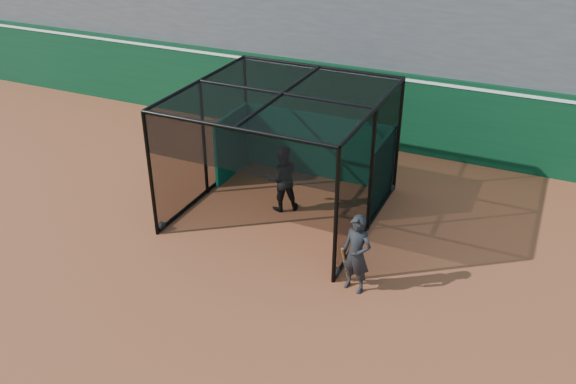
% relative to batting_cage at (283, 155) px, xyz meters
% --- Properties ---
extents(ground, '(120.00, 120.00, 0.00)m').
position_rel_batting_cage_xyz_m(ground, '(0.15, -3.40, -1.60)').
color(ground, brown).
rests_on(ground, ground).
extents(outfield_wall, '(50.00, 0.50, 2.50)m').
position_rel_batting_cage_xyz_m(outfield_wall, '(0.15, 5.10, -0.31)').
color(outfield_wall, '#09321A').
rests_on(outfield_wall, ground).
extents(batting_cage, '(4.73, 4.81, 3.21)m').
position_rel_batting_cage_xyz_m(batting_cage, '(0.00, 0.00, 0.00)').
color(batting_cage, black).
rests_on(batting_cage, ground).
extents(batter, '(1.10, 1.06, 1.79)m').
position_rel_batting_cage_xyz_m(batter, '(-0.06, 0.04, -0.71)').
color(batter, black).
rests_on(batter, ground).
extents(on_deck_player, '(0.73, 0.56, 1.80)m').
position_rel_batting_cage_xyz_m(on_deck_player, '(2.82, -2.42, -0.71)').
color(on_deck_player, black).
rests_on(on_deck_player, ground).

